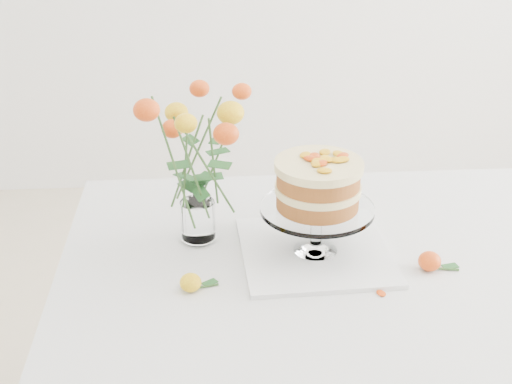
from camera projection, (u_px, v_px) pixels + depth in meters
table at (373, 289)px, 1.64m from camera, size 1.43×0.93×0.76m
napkin at (315, 251)px, 1.62m from camera, size 0.35×0.35×0.01m
cake_stand at (318, 189)px, 1.55m from camera, size 0.25×0.25×0.23m
rose_vase at (195, 147)px, 1.57m from camera, size 0.30×0.30×0.41m
loose_rose_near at (191, 283)px, 1.48m from camera, size 0.08×0.05×0.04m
loose_rose_far at (430, 261)px, 1.56m from camera, size 0.09×0.05×0.04m
stray_petal_a at (330, 285)px, 1.51m from camera, size 0.03×0.02×0.00m
stray_petal_b at (381, 293)px, 1.48m from camera, size 0.03×0.02×0.00m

